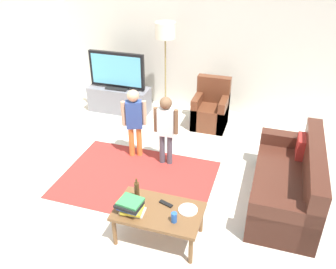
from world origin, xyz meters
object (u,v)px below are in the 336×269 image
Objects in this scene: soda_can at (174,217)px; child_center at (166,125)px; couch at (291,185)px; floor_lamp at (165,36)px; coffee_table at (159,213)px; tv_remote at (166,204)px; armchair at (211,111)px; book_stack at (131,206)px; plate at (188,210)px; tv at (117,71)px; bottle at (137,191)px; tv_stand at (119,100)px; child_near_tv at (134,117)px.

child_center is at bearing 110.83° from soda_can.
couch is 1.93m from child_center.
floor_lamp is 3.49m from coffee_table.
floor_lamp is at bearing 126.90° from tv_remote.
armchair is 2.82× the size of book_stack.
book_stack is 2.66× the size of soda_can.
plate reaches higher than coffee_table.
armchair is at bearing -0.57° from tv.
armchair is 2.84m from tv_remote.
tv_remote is (-1.40, -1.01, 0.14)m from couch.
couch reaches higher than coffee_table.
bottle is 0.63m from plate.
tv reaches higher than plate.
child_center reaches higher than soda_can.
tv_stand reaches higher than plate.
tv_stand is 1.60m from floor_lamp.
child_near_tv is at bearing 124.18° from soda_can.
bottle is 0.37m from tv_remote.
coffee_table is 3.14× the size of book_stack.
bottle is at bearing 157.07° from soda_can.
tv is 1.93m from armchair.
bottle is (-0.30, -2.85, 0.25)m from armchair.
book_stack is at bearing -144.22° from couch.
bottle is at bearing -157.91° from tv_remote.
child_near_tv is at bearing 113.19° from bottle.
armchair is 2.95× the size of bottle.
book_stack is at bearing -85.91° from child_center.
floor_lamp reaches higher than child_center.
couch is 2.05m from bottle.
child_near_tv is 1.78m from tv_remote.
soda_can is at bearing -85.87° from armchair.
plate is (0.72, -1.42, -0.25)m from child_center.
bottle is at bearing -78.17° from floor_lamp.
floor_lamp is 1.78× the size of coffee_table.
bottle is (-1.75, -1.03, 0.26)m from couch.
tv is 1.10× the size of coffee_table.
tv is 2.06m from child_center.
tv_stand is at bearing 122.97° from child_near_tv.
couch is 2.46m from child_near_tv.
couch is 5.65× the size of book_stack.
coffee_table is at bearing -75.13° from child_center.
tv is 0.61× the size of couch.
child_near_tv is 0.53m from child_center.
book_stack is at bearing -125.48° from tv_remote.
tv_remote is 0.27m from plate.
plate is (-1.13, -1.03, 0.14)m from couch.
tv is 9.17× the size of soda_can.
tv_remote is 1.42× the size of soda_can.
child_near_tv is 1.83m from book_stack.
couch is 3.37m from floor_lamp.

